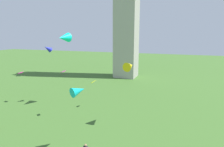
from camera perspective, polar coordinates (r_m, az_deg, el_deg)
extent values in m
sphere|color=#A37556|center=(19.77, -7.59, -19.71)|extent=(0.24, 0.24, 0.24)
cone|color=yellow|center=(25.03, 5.08, 2.13)|extent=(1.44, 1.87, 1.25)
cone|color=#10B6BA|center=(19.84, -9.61, -4.92)|extent=(1.63, 1.83, 1.18)
cone|color=#1F26C8|center=(34.68, -17.98, 6.85)|extent=(1.27, 1.64, 1.32)
cone|color=#0CF1E3|center=(32.83, -13.64, 9.96)|extent=(1.82, 2.36, 1.57)
cube|color=#C42080|center=(37.14, -24.75, 0.21)|extent=(0.87, 0.60, 0.39)
cube|color=#C91D95|center=(28.38, -13.82, 0.56)|extent=(0.89, 0.83, 0.38)
cube|color=#D4DD11|center=(31.90, -5.41, -2.39)|extent=(0.82, 0.99, 0.51)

